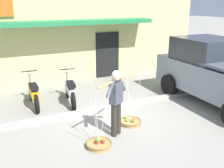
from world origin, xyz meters
TOP-DOWN VIEW (x-y plane):
  - ground_plane at (0.00, 0.00)m, footprint 90.00×90.00m
  - sidewalk_curb at (0.00, 0.70)m, footprint 20.00×0.24m
  - fruit_vendor at (-0.45, -0.91)m, footprint 1.29×0.76m
  - fruit_basket_left_side at (-1.08, -1.27)m, footprint 0.62×0.62m
  - fruit_basket_right_side at (0.19, -0.54)m, footprint 0.62×0.62m
  - motorcycle_nearest_shop at (-1.98, 1.97)m, footprint 0.54×1.82m
  - motorcycle_second_in_row at (-0.83, 1.69)m, footprint 0.54×1.81m
  - parked_truck at (3.59, -0.39)m, footprint 2.28×4.76m
  - storefront_building at (-0.24, 6.69)m, footprint 13.00×6.00m

SIDE VIEW (x-z plane):
  - ground_plane at x=0.00m, z-range 0.00..0.00m
  - sidewalk_curb at x=0.00m, z-range 0.00..0.10m
  - fruit_basket_right_side at x=0.19m, z-range -0.65..0.80m
  - fruit_basket_left_side at x=-1.08m, z-range -0.65..0.80m
  - motorcycle_nearest_shop at x=-1.98m, z-range -0.09..1.00m
  - motorcycle_second_in_row at x=-0.83m, z-range -0.09..1.00m
  - fruit_vendor at x=-0.45m, z-range 0.13..1.82m
  - parked_truck at x=3.59m, z-range -0.02..2.08m
  - storefront_building at x=-0.24m, z-range 0.00..4.20m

